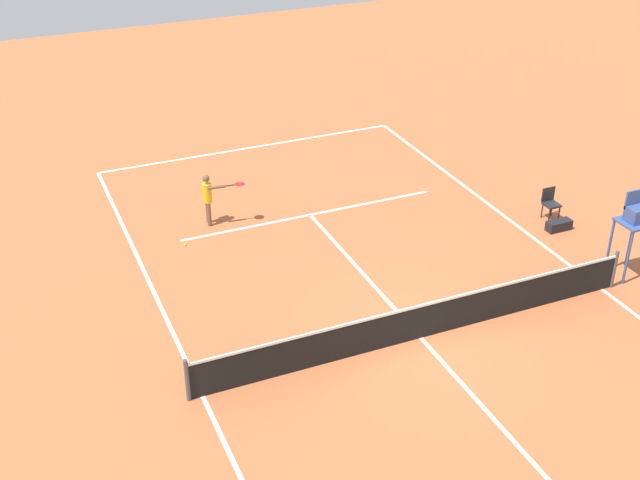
# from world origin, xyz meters

# --- Properties ---
(ground_plane) EXTENTS (60.00, 60.00, 0.00)m
(ground_plane) POSITION_xyz_m (0.00, 0.00, 0.00)
(ground_plane) COLOR #B76038
(court_lines) EXTENTS (10.85, 24.93, 0.01)m
(court_lines) POSITION_xyz_m (0.00, 0.00, 0.00)
(court_lines) COLOR white
(court_lines) RESTS_ON ground
(tennis_net) EXTENTS (11.45, 0.10, 1.07)m
(tennis_net) POSITION_xyz_m (0.00, 0.00, 0.50)
(tennis_net) COLOR #4C4C51
(tennis_net) RESTS_ON ground
(player_serving) EXTENTS (1.23, 0.66, 1.60)m
(player_serving) POSITION_xyz_m (2.93, -7.46, 0.95)
(player_serving) COLOR brown
(player_serving) RESTS_ON ground
(tennis_ball) EXTENTS (0.07, 0.07, 0.07)m
(tennis_ball) POSITION_xyz_m (3.99, -6.49, 0.03)
(tennis_ball) COLOR #CCE033
(tennis_ball) RESTS_ON ground
(umpire_chair) EXTENTS (0.80, 0.80, 2.41)m
(umpire_chair) POSITION_xyz_m (-6.43, -0.38, 1.61)
(umpire_chair) COLOR #38518C
(umpire_chair) RESTS_ON ground
(courtside_chair_mid) EXTENTS (0.44, 0.46, 0.95)m
(courtside_chair_mid) POSITION_xyz_m (-6.53, -3.82, 0.53)
(courtside_chair_mid) COLOR #262626
(courtside_chair_mid) RESTS_ON ground
(equipment_bag) EXTENTS (0.76, 0.32, 0.30)m
(equipment_bag) POSITION_xyz_m (-6.34, -3.07, 0.15)
(equipment_bag) COLOR black
(equipment_bag) RESTS_ON ground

